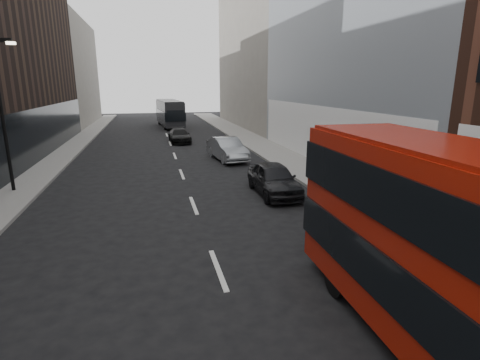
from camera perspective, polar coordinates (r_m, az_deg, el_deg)
sidewalk_right at (r=28.60m, az=5.42°, el=4.12°), size 3.00×80.00×0.15m
sidewalk_left at (r=27.83m, az=-26.44°, el=2.38°), size 2.00×80.00×0.15m
building_modern_block at (r=26.58m, az=17.97°, el=24.05°), size 5.03×22.00×20.00m
building_victorian at (r=47.65m, az=2.59°, el=19.83°), size 6.50×24.00×21.00m
building_left_mid at (r=33.16m, az=-32.04°, el=15.51°), size 5.00×24.00×14.00m
building_left_far at (r=54.53m, az=-24.74°, el=14.57°), size 5.00×20.00×13.00m
street_lamp at (r=20.70m, az=-32.45°, el=9.52°), size 1.06×0.22×7.00m
grey_bus at (r=47.68m, az=-10.68°, el=10.05°), size 3.10×10.12×3.23m
car_a at (r=17.95m, az=5.20°, el=0.18°), size 1.83×4.47×1.52m
car_b at (r=26.09m, az=-1.96°, el=4.75°), size 2.26×4.90×1.56m
car_c at (r=34.55m, az=-9.21°, el=6.69°), size 1.91×4.35×1.24m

